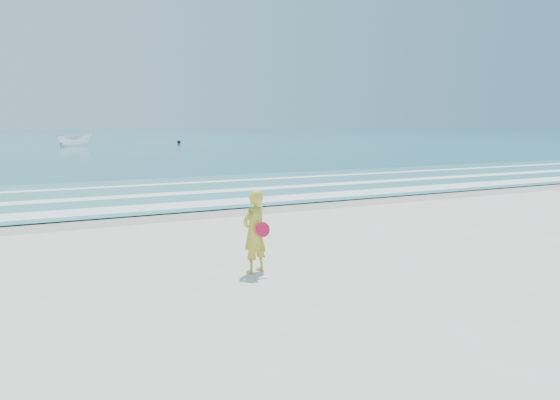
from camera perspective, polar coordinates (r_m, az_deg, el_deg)
name	(u,v)px	position (r m, az deg, el deg)	size (l,w,h in m)	color
ground	(401,293)	(9.00, 12.51, -9.50)	(400.00, 400.00, 0.00)	silver
wet_sand	(210,211)	(16.75, -7.36, -1.20)	(400.00, 2.40, 0.00)	#B2A893
ocean	(35,137)	(111.76, -24.19, 6.04)	(400.00, 190.00, 0.04)	#19727F
shallow	(166,192)	(21.48, -11.83, 0.86)	(400.00, 10.00, 0.01)	#59B7AD
foam_near	(196,204)	(17.96, -8.75, -0.43)	(400.00, 1.40, 0.01)	white
foam_mid	(172,194)	(20.71, -11.26, 0.64)	(400.00, 0.90, 0.01)	white
foam_far	(150,185)	(23.89, -13.40, 1.55)	(400.00, 0.60, 0.01)	white
boat	(75,139)	(65.53, -20.62, 5.95)	(1.47, 3.91, 1.51)	white
buoy	(179,142)	(69.29, -10.52, 5.98)	(0.46, 0.46, 0.46)	black
woman	(254,232)	(9.80, -2.69, -3.33)	(0.65, 0.56, 1.50)	gold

